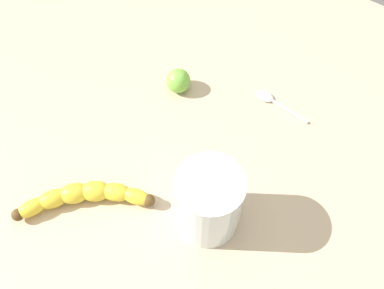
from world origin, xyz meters
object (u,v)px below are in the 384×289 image
Objects in this scene: banana at (85,196)px; lime_fruit at (178,81)px; teaspoon at (268,98)px; smoothie_glass at (209,204)px.

banana is 27.47cm from lime_fruit.
banana is 3.66× the size of lime_fruit.
teaspoon is (35.28, -12.85, -1.26)cm from banana.
teaspoon is (7.92, -15.13, -1.91)cm from lime_fruit.
banana is 1.36× the size of smoothie_glass.
smoothie_glass reaches higher than lime_fruit.
smoothie_glass reaches higher than banana.
banana is 20.00cm from smoothie_glass.
lime_fruit is (27.37, 2.28, 0.65)cm from banana.
lime_fruit reaches higher than teaspoon.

